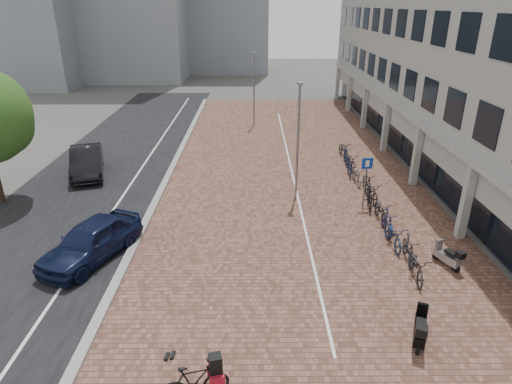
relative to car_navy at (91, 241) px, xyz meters
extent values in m
plane|color=#474442|center=(6.50, -2.44, -0.78)|extent=(140.00, 140.00, 0.00)
cube|color=brown|center=(8.50, 9.56, -0.77)|extent=(14.50, 42.00, 0.04)
cube|color=black|center=(-2.50, 9.56, -0.78)|extent=(8.00, 50.00, 0.03)
cube|color=gray|center=(1.40, 9.56, -0.71)|extent=(0.35, 42.00, 0.14)
cube|color=white|center=(-0.50, 9.56, -0.76)|extent=(0.12, 44.00, 0.00)
cube|color=white|center=(8.70, 9.56, -0.75)|extent=(0.10, 30.00, 0.00)
cube|color=#9B9B96|center=(19.50, 13.56, 7.72)|extent=(8.00, 40.00, 13.00)
cube|color=black|center=(16.10, 13.56, 0.92)|extent=(0.15, 38.00, 3.20)
cube|color=#9B9B96|center=(15.90, 13.56, 2.67)|extent=(1.60, 38.00, 0.30)
cube|color=#9B9B96|center=(15.30, 1.56, 0.92)|extent=(0.35, 0.35, 3.40)
cube|color=#9B9B96|center=(15.30, 7.56, 0.92)|extent=(0.35, 0.35, 3.40)
cube|color=#9B9B96|center=(15.30, 13.56, 0.92)|extent=(0.35, 0.35, 3.40)
cube|color=#9B9B96|center=(15.30, 19.56, 0.92)|extent=(0.35, 0.35, 3.40)
cube|color=#9B9B96|center=(15.30, 25.56, 0.92)|extent=(0.35, 0.35, 3.40)
cube|color=#9B9B96|center=(15.30, 31.56, 0.92)|extent=(0.35, 0.35, 3.40)
imported|color=black|center=(0.00, 0.00, 0.00)|extent=(3.57, 4.96, 1.57)
imported|color=black|center=(-3.42, 9.30, 0.02)|extent=(3.12, 5.18, 1.61)
imported|color=black|center=(4.87, -6.72, -0.25)|extent=(1.86, 0.94, 1.08)
cube|color=black|center=(4.87, -6.72, 0.24)|extent=(0.39, 0.37, 0.48)
cube|color=maroon|center=(4.65, -6.72, -0.19)|extent=(0.39, 0.20, 0.38)
cube|color=maroon|center=(5.09, -6.72, -0.19)|extent=(0.39, 0.20, 0.38)
cylinder|color=slate|center=(11.84, 4.69, 0.39)|extent=(0.07, 0.07, 2.35)
cube|color=#0B3299|center=(11.84, 4.66, 1.51)|extent=(0.54, 0.11, 0.53)
cylinder|color=gray|center=(8.58, 5.76, 2.16)|extent=(0.12, 0.12, 5.90)
cylinder|color=slate|center=(6.45, 20.32, 2.09)|extent=(0.12, 0.12, 5.76)
sphere|color=#2C521C|center=(-5.97, 6.00, 3.02)|extent=(2.96, 2.96, 2.96)
imported|color=black|center=(12.35, -1.44, -0.27)|extent=(0.90, 2.04, 1.04)
imported|color=black|center=(12.42, -0.29, -0.26)|extent=(0.68, 1.79, 1.05)
imported|color=#172140|center=(12.18, 0.86, -0.27)|extent=(0.76, 2.00, 1.04)
imported|color=#16163E|center=(12.27, 2.01, -0.26)|extent=(0.56, 1.77, 1.05)
imported|color=black|center=(12.29, 3.16, -0.27)|extent=(0.72, 1.98, 1.04)
imported|color=black|center=(12.05, 4.31, -0.26)|extent=(0.76, 1.80, 1.05)
imported|color=black|center=(12.44, 5.46, -0.27)|extent=(0.82, 2.02, 1.04)
imported|color=black|center=(12.48, 6.61, -0.26)|extent=(0.50, 1.75, 1.05)
imported|color=#66625D|center=(12.20, 7.76, -0.27)|extent=(0.71, 1.98, 1.04)
imported|color=#121633|center=(12.01, 8.91, -0.26)|extent=(0.65, 1.78, 1.05)
imported|color=black|center=(12.31, 10.06, -0.27)|extent=(0.88, 2.03, 1.04)
imported|color=#121A33|center=(12.25, 11.21, -0.26)|extent=(0.62, 1.78, 1.05)
imported|color=black|center=(12.32, 12.36, -0.27)|extent=(0.82, 2.01, 1.04)
camera|label=1|loc=(6.37, -14.88, 8.56)|focal=30.49mm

